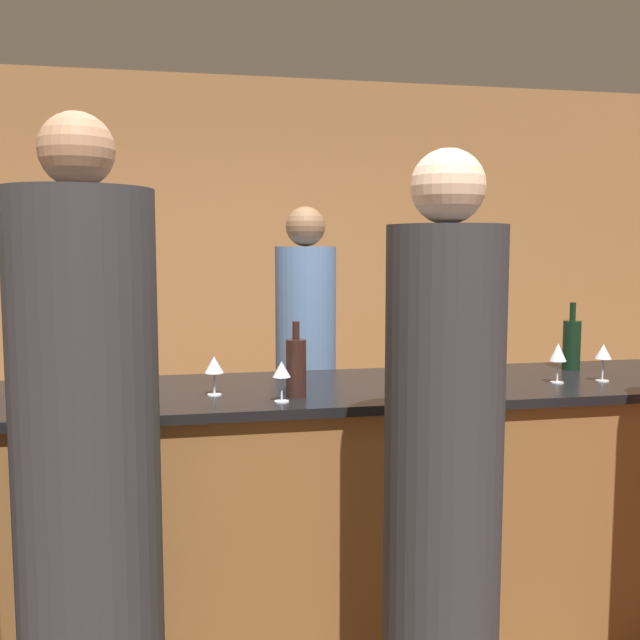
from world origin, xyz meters
name	(u,v)px	position (x,y,z in m)	size (l,w,h in m)	color
back_wall	(250,277)	(0.00, 2.44, 1.40)	(8.00, 0.06, 2.80)	olive
bar_counter	(312,520)	(0.00, 0.00, 0.54)	(3.56, 0.75, 1.07)	brown
bartender	(306,396)	(0.13, 0.87, 0.85)	(0.31, 0.31, 1.81)	#4C6B93
guest_2	(89,512)	(-0.75, -0.75, 0.91)	(0.38, 0.38, 1.95)	#2D2D33
guest_3	(442,502)	(0.23, -0.80, 0.88)	(0.34, 0.34, 1.88)	#2D2D33
wine_bottle_0	(296,367)	(-0.09, -0.17, 1.18)	(0.07, 0.07, 0.27)	black
wine_bottle_2	(572,344)	(1.20, 0.17, 1.19)	(0.08, 0.08, 0.30)	black
wine_glass_0	(484,351)	(0.69, -0.05, 1.20)	(0.06, 0.06, 0.16)	silver
wine_glass_1	(436,352)	(0.49, -0.05, 1.20)	(0.08, 0.08, 0.17)	silver
wine_glass_2	(214,366)	(-0.38, -0.09, 1.18)	(0.07, 0.07, 0.14)	silver
wine_glass_3	(282,371)	(-0.15, -0.25, 1.18)	(0.06, 0.06, 0.14)	silver
wine_glass_5	(558,354)	(0.97, -0.11, 1.19)	(0.07, 0.07, 0.16)	silver
wine_glass_6	(603,353)	(1.17, -0.11, 1.19)	(0.06, 0.06, 0.15)	silver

